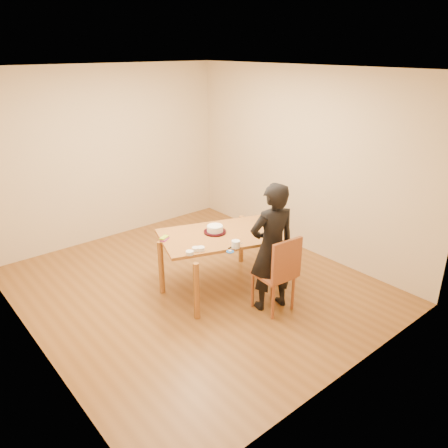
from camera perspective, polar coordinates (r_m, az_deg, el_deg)
room_shell at (r=5.52m, az=-6.20°, el=5.49°), size 4.00×4.50×2.70m
dining_table at (r=5.47m, az=-0.34°, el=-1.50°), size 1.71×1.34×0.04m
dining_chair at (r=5.18m, az=6.49°, el=-6.55°), size 0.43×0.43×0.04m
cake_plate at (r=5.49m, az=-1.18°, el=-1.04°), size 0.28×0.28×0.02m
cake at (r=5.48m, az=-1.19°, el=-0.62°), size 0.20×0.20×0.06m
frosting_dome at (r=5.46m, az=-1.19°, el=-0.19°), size 0.20×0.20×0.03m
frosting_tub at (r=5.08m, az=1.54°, el=-2.65°), size 0.10×0.10×0.09m
frosting_lid at (r=4.99m, az=0.81°, el=-3.62°), size 0.09×0.09×0.01m
frosting_dollop at (r=4.99m, az=0.81°, el=-3.49°), size 0.04×0.04×0.02m
ramekin_green at (r=4.94m, az=-4.50°, el=-3.77°), size 0.09×0.09×0.04m
ramekin_yellow at (r=5.02m, az=-3.07°, el=-3.25°), size 0.09×0.09×0.04m
ramekin_multi at (r=5.03m, az=-3.71°, el=-3.28°), size 0.09×0.09×0.04m
candy_box_pink at (r=5.34m, az=-7.76°, el=-1.96°), size 0.14×0.12×0.02m
candy_box_green at (r=5.34m, az=-7.84°, el=-1.77°), size 0.14×0.11×0.02m
spatula at (r=5.12m, az=1.27°, el=-2.93°), size 0.17×0.03×0.01m
person at (r=5.05m, az=6.28°, el=-3.09°), size 0.65×0.51×1.56m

